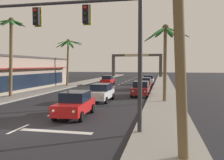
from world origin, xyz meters
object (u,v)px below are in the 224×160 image
sedan_oncoming_far (108,80)px  sedan_third_in_queue (101,92)px  palm_left_second (11,42)px  sedan_lead_at_stop_bar (75,104)px  palm_left_third (68,50)px  storefront_strip_left (2,74)px  sedan_parked_nearest_kerb (145,83)px  sedan_parked_mid_kerb (149,80)px  palm_right_second (165,45)px  sedan_parked_far_kerb (141,88)px  town_gateway_arch (137,62)px  traffic_signal_mast (69,28)px

sedan_oncoming_far → sedan_third_in_queue: bearing=-78.9°
palm_left_second → sedan_oncoming_far: bearing=71.3°
sedan_oncoming_far → sedan_lead_at_stop_bar: bearing=-81.8°
palm_left_third → storefront_strip_left: bearing=-121.2°
sedan_parked_nearest_kerb → sedan_parked_mid_kerb: (0.04, 9.51, 0.00)m
palm_left_second → palm_right_second: 16.02m
palm_left_third → sedan_parked_far_kerb: bearing=-38.6°
sedan_parked_mid_kerb → palm_left_second: palm_left_second is taller
sedan_oncoming_far → palm_left_third: size_ratio=0.58×
palm_left_second → storefront_strip_left: bearing=134.4°
sedan_oncoming_far → town_gateway_arch: 30.68m
traffic_signal_mast → town_gateway_arch: 60.09m
traffic_signal_mast → sedan_parked_nearest_kerb: bearing=84.4°
traffic_signal_mast → storefront_strip_left: bearing=134.8°
sedan_lead_at_stop_bar → sedan_parked_nearest_kerb: same height
sedan_parked_mid_kerb → storefront_strip_left: (-18.33, -16.28, 1.49)m
sedan_lead_at_stop_bar → sedan_parked_nearest_kerb: (3.26, 19.55, 0.00)m
sedan_parked_nearest_kerb → palm_left_second: bearing=-138.3°
sedan_parked_nearest_kerb → town_gateway_arch: size_ratio=0.30×
sedan_third_in_queue → sedan_parked_nearest_kerb: size_ratio=1.00×
sedan_lead_at_stop_bar → sedan_parked_nearest_kerb: 19.82m
sedan_parked_far_kerb → palm_left_second: size_ratio=0.52×
sedan_lead_at_stop_bar → palm_right_second: size_ratio=0.63×
sedan_parked_far_kerb → palm_left_third: palm_left_third is taller
palm_right_second → traffic_signal_mast: bearing=-114.4°
palm_left_second → sedan_third_in_queue: bearing=-3.4°
sedan_third_in_queue → sedan_parked_nearest_kerb: bearing=75.3°
sedan_lead_at_stop_bar → sedan_oncoming_far: same height
sedan_parked_mid_kerb → town_gateway_arch: bearing=100.6°
palm_left_second → palm_right_second: bearing=-0.5°
sedan_third_in_queue → sedan_parked_mid_kerb: size_ratio=1.00×
sedan_parked_far_kerb → palm_left_third: (-12.84, 10.26, 5.12)m
sedan_parked_nearest_kerb → storefront_strip_left: bearing=-159.7°
palm_left_third → palm_right_second: 21.15m
palm_left_second → palm_left_third: 14.35m
storefront_strip_left → palm_left_third: bearing=58.8°
sedan_parked_far_kerb → palm_right_second: palm_right_second is taller
palm_left_third → sedan_oncoming_far: bearing=36.6°
sedan_parked_nearest_kerb → palm_left_third: (-12.69, 2.47, 5.12)m
town_gateway_arch → sedan_lead_at_stop_bar: bearing=-88.1°
sedan_parked_nearest_kerb → town_gateway_arch: town_gateway_arch is taller
sedan_oncoming_far → town_gateway_arch: (1.91, 30.41, 3.59)m
sedan_parked_nearest_kerb → storefront_strip_left: size_ratio=0.16×
sedan_parked_mid_kerb → palm_left_second: (-13.34, -21.37, 5.13)m
sedan_lead_at_stop_bar → palm_left_third: size_ratio=0.58×
sedan_parked_far_kerb → palm_left_third: size_ratio=0.57×
sedan_parked_far_kerb → sedan_oncoming_far: bearing=116.4°
sedan_parked_nearest_kerb → storefront_strip_left: (-18.29, -6.77, 1.49)m
palm_left_third → town_gateway_arch: size_ratio=0.52×
sedan_third_in_queue → sedan_parked_mid_kerb: same height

